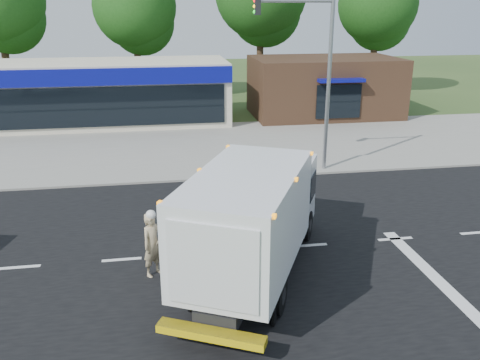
% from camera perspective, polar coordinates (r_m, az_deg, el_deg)
% --- Properties ---
extents(ground, '(120.00, 120.00, 0.00)m').
position_cam_1_polar(ground, '(16.89, 7.76, -7.34)').
color(ground, '#385123').
rests_on(ground, ground).
extents(road_asphalt, '(60.00, 14.00, 0.02)m').
position_cam_1_polar(road_asphalt, '(16.89, 7.76, -7.32)').
color(road_asphalt, black).
rests_on(road_asphalt, ground).
extents(sidewalk, '(60.00, 2.40, 0.12)m').
position_cam_1_polar(sidewalk, '(24.25, 2.20, 1.30)').
color(sidewalk, gray).
rests_on(sidewalk, ground).
extents(parking_apron, '(60.00, 9.00, 0.02)m').
position_cam_1_polar(parking_apron, '(29.74, -0.02, 4.59)').
color(parking_apron, gray).
rests_on(parking_apron, ground).
extents(lane_markings, '(55.20, 7.00, 0.01)m').
position_cam_1_polar(lane_markings, '(16.20, 13.79, -8.89)').
color(lane_markings, silver).
rests_on(lane_markings, road_asphalt).
extents(ems_box_truck, '(5.54, 8.01, 3.44)m').
position_cam_1_polar(ems_box_truck, '(14.12, 1.66, -3.80)').
color(ems_box_truck, black).
rests_on(ems_box_truck, ground).
extents(emergency_worker, '(0.82, 0.82, 2.03)m').
position_cam_1_polar(emergency_worker, '(14.85, -9.79, -7.07)').
color(emergency_worker, tan).
rests_on(emergency_worker, ground).
extents(retail_strip_mall, '(18.00, 6.20, 4.00)m').
position_cam_1_polar(retail_strip_mall, '(35.04, -16.56, 9.38)').
color(retail_strip_mall, beige).
rests_on(retail_strip_mall, ground).
extents(brown_storefront, '(10.00, 6.70, 4.00)m').
position_cam_1_polar(brown_storefront, '(36.73, 9.43, 10.30)').
color(brown_storefront, '#382316').
rests_on(brown_storefront, ground).
extents(traffic_signal_pole, '(3.51, 0.25, 8.00)m').
position_cam_1_polar(traffic_signal_pole, '(23.24, 8.49, 12.62)').
color(traffic_signal_pole, gray).
rests_on(traffic_signal_pole, ground).
extents(background_trees, '(36.77, 7.39, 12.10)m').
position_cam_1_polar(background_trees, '(42.75, -4.47, 18.95)').
color(background_trees, '#332114').
rests_on(background_trees, ground).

